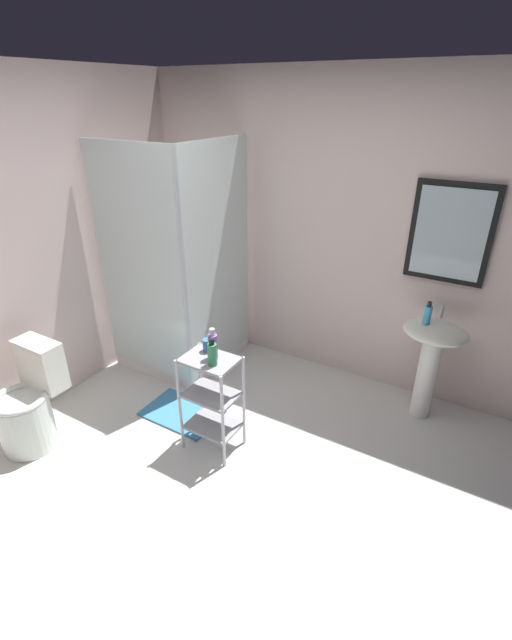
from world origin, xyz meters
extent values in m
cube|color=silver|center=(0.00, 0.00, -0.01)|extent=(4.20, 4.20, 0.02)
cube|color=beige|center=(0.00, 1.85, 1.25)|extent=(4.20, 0.10, 2.50)
cube|color=black|center=(0.81, 1.78, 1.41)|extent=(0.56, 0.03, 0.72)
cube|color=silver|center=(0.81, 1.76, 1.41)|extent=(0.48, 0.01, 0.64)
cube|color=white|center=(-1.31, 1.28, 0.05)|extent=(0.90, 0.90, 0.10)
cube|color=silver|center=(-1.31, 0.83, 1.05)|extent=(0.90, 0.02, 1.90)
cube|color=silver|center=(-0.86, 1.28, 1.05)|extent=(0.02, 0.90, 1.90)
cylinder|color=silver|center=(-0.86, 0.83, 1.05)|extent=(0.04, 0.04, 1.90)
cylinder|color=silver|center=(-1.31, 1.28, 0.10)|extent=(0.08, 0.08, 0.00)
cylinder|color=white|center=(0.88, 1.52, 0.34)|extent=(0.15, 0.15, 0.68)
ellipsoid|color=white|center=(0.88, 1.52, 0.75)|extent=(0.46, 0.37, 0.13)
cylinder|color=silver|center=(0.88, 1.64, 0.86)|extent=(0.03, 0.03, 0.10)
cylinder|color=white|center=(-1.48, -0.28, 0.20)|extent=(0.37, 0.37, 0.40)
torus|color=white|center=(-1.48, -0.28, 0.42)|extent=(0.37, 0.37, 0.04)
cube|color=white|center=(-1.48, -0.07, 0.58)|extent=(0.35, 0.17, 0.36)
cylinder|color=silver|center=(-0.51, 0.26, 0.37)|extent=(0.02, 0.02, 0.74)
cylinder|color=silver|center=(-0.15, 0.26, 0.37)|extent=(0.02, 0.02, 0.74)
cylinder|color=silver|center=(-0.51, 0.52, 0.37)|extent=(0.02, 0.02, 0.74)
cylinder|color=silver|center=(-0.15, 0.52, 0.37)|extent=(0.02, 0.02, 0.74)
cube|color=#99999E|center=(-0.33, 0.39, 0.18)|extent=(0.36, 0.26, 0.02)
cube|color=#99999E|center=(-0.33, 0.39, 0.45)|extent=(0.36, 0.26, 0.02)
cube|color=#99999E|center=(-0.33, 0.39, 0.73)|extent=(0.36, 0.26, 0.02)
cylinder|color=#389ED1|center=(0.81, 1.49, 0.88)|extent=(0.05, 0.05, 0.14)
cylinder|color=black|center=(0.81, 1.49, 0.96)|extent=(0.03, 0.03, 0.04)
cylinder|color=#8256B0|center=(-0.31, 0.42, 0.83)|extent=(0.06, 0.06, 0.17)
cylinder|color=silver|center=(-0.31, 0.42, 0.94)|extent=(0.03, 0.03, 0.05)
cylinder|color=#379059|center=(-0.27, 0.35, 0.82)|extent=(0.06, 0.06, 0.15)
cylinder|color=black|center=(-0.27, 0.35, 0.91)|extent=(0.03, 0.03, 0.04)
cylinder|color=#3870B2|center=(-0.40, 0.47, 0.78)|extent=(0.07, 0.07, 0.09)
cube|color=teal|center=(-0.76, 0.55, 0.01)|extent=(0.60, 0.40, 0.02)
camera|label=1|loc=(1.20, -1.59, 2.30)|focal=25.01mm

